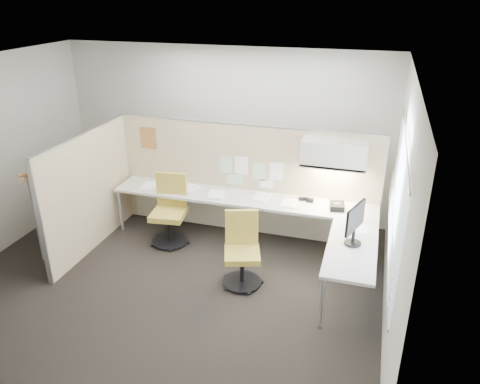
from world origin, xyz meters
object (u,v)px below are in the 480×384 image
(chair_left, at_px, (170,212))
(monitor, at_px, (355,222))
(phone, at_px, (337,206))
(chair_right, at_px, (242,252))
(desk, at_px, (261,211))

(chair_left, xyz_separation_m, monitor, (2.74, -0.61, 0.54))
(monitor, bearing_deg, phone, 36.55)
(chair_left, relative_size, monitor, 2.00)
(chair_left, height_order, chair_right, chair_left)
(chair_left, distance_m, phone, 2.49)
(monitor, bearing_deg, chair_left, 96.49)
(desk, distance_m, chair_left, 1.39)
(chair_right, relative_size, monitor, 1.85)
(phone, bearing_deg, desk, 177.39)
(desk, bearing_deg, chair_left, -171.77)
(chair_left, height_order, monitor, monitor)
(chair_left, bearing_deg, monitor, -19.83)
(desk, height_order, chair_left, chair_left)
(chair_left, xyz_separation_m, chair_right, (1.36, -0.73, -0.04))
(desk, distance_m, monitor, 1.65)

